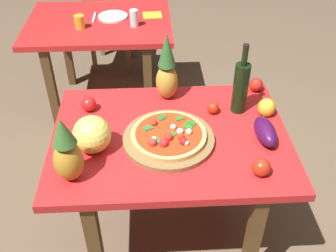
% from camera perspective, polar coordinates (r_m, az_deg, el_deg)
% --- Properties ---
extents(ground_plane, '(10.00, 10.00, 0.00)m').
position_cam_1_polar(ground_plane, '(2.40, 0.27, -15.10)').
color(ground_plane, brown).
extents(display_table, '(1.12, 0.82, 0.75)m').
position_cam_1_polar(display_table, '(1.92, 0.33, -3.53)').
color(display_table, brown).
rests_on(display_table, ground_plane).
extents(background_table, '(1.06, 0.79, 0.75)m').
position_cam_1_polar(background_table, '(3.07, -9.85, 13.08)').
color(background_table, brown).
rests_on(background_table, ground_plane).
extents(dining_chair, '(0.45, 0.45, 0.85)m').
position_cam_1_polar(dining_chair, '(3.70, -8.47, 15.02)').
color(dining_chair, olive).
rests_on(dining_chair, ground_plane).
extents(pizza_board, '(0.42, 0.42, 0.02)m').
position_cam_1_polar(pizza_board, '(1.81, 0.09, -1.92)').
color(pizza_board, olive).
rests_on(pizza_board, display_table).
extents(pizza, '(0.35, 0.35, 0.06)m').
position_cam_1_polar(pizza, '(1.78, 0.10, -1.33)').
color(pizza, '#E5AB63').
rests_on(pizza, pizza_board).
extents(wine_bottle, '(0.08, 0.08, 0.37)m').
position_cam_1_polar(wine_bottle, '(1.96, 10.57, 5.65)').
color(wine_bottle, black).
rests_on(wine_bottle, display_table).
extents(pineapple_left, '(0.12, 0.12, 0.31)m').
position_cam_1_polar(pineapple_left, '(1.60, -14.55, -3.77)').
color(pineapple_left, '#BA8728').
rests_on(pineapple_left, display_table).
extents(pineapple_right, '(0.11, 0.11, 0.37)m').
position_cam_1_polar(pineapple_right, '(2.01, -0.14, 8.15)').
color(pineapple_right, gold).
rests_on(pineapple_right, display_table).
extents(melon, '(0.17, 0.17, 0.17)m').
position_cam_1_polar(melon, '(1.75, -11.05, -1.21)').
color(melon, '#E2DF60').
rests_on(melon, display_table).
extents(bell_pepper, '(0.09, 0.09, 0.10)m').
position_cam_1_polar(bell_pepper, '(2.01, 14.18, 2.64)').
color(bell_pepper, yellow).
rests_on(bell_pepper, display_table).
extents(eggplant, '(0.10, 0.21, 0.09)m').
position_cam_1_polar(eggplant, '(1.85, 14.01, -0.77)').
color(eggplant, '#3E0F41').
rests_on(eggplant, display_table).
extents(tomato_at_corner, '(0.08, 0.08, 0.08)m').
position_cam_1_polar(tomato_at_corner, '(1.68, 13.46, -5.87)').
color(tomato_at_corner, red).
rests_on(tomato_at_corner, display_table).
extents(tomato_near_board, '(0.08, 0.08, 0.08)m').
position_cam_1_polar(tomato_near_board, '(2.02, -11.50, 3.16)').
color(tomato_near_board, red).
rests_on(tomato_near_board, display_table).
extents(tomato_by_bottle, '(0.08, 0.08, 0.08)m').
position_cam_1_polar(tomato_by_bottle, '(2.19, 12.72, 5.92)').
color(tomato_by_bottle, red).
rests_on(tomato_by_bottle, display_table).
extents(tomato_beside_pepper, '(0.06, 0.06, 0.06)m').
position_cam_1_polar(tomato_beside_pepper, '(1.98, 6.58, 2.65)').
color(tomato_beside_pepper, red).
rests_on(tomato_beside_pepper, display_table).
extents(drinking_glass_juice, '(0.07, 0.07, 0.09)m').
position_cam_1_polar(drinking_glass_juice, '(2.91, -12.78, 14.60)').
color(drinking_glass_juice, gold).
rests_on(drinking_glass_juice, background_table).
extents(drinking_glass_water, '(0.06, 0.06, 0.12)m').
position_cam_1_polar(drinking_glass_water, '(2.88, -4.97, 15.42)').
color(drinking_glass_water, silver).
rests_on(drinking_glass_water, background_table).
extents(dinner_plate, '(0.22, 0.22, 0.02)m').
position_cam_1_polar(dinner_plate, '(3.06, -8.05, 15.55)').
color(dinner_plate, white).
rests_on(dinner_plate, background_table).
extents(fork_utensil, '(0.02, 0.18, 0.01)m').
position_cam_1_polar(fork_utensil, '(3.07, -10.74, 15.31)').
color(fork_utensil, silver).
rests_on(fork_utensil, background_table).
extents(knife_utensil, '(0.02, 0.18, 0.01)m').
position_cam_1_polar(knife_utensil, '(3.05, -5.33, 15.62)').
color(knife_utensil, silver).
rests_on(knife_utensil, background_table).
extents(napkin_folded, '(0.15, 0.13, 0.01)m').
position_cam_1_polar(napkin_folded, '(3.07, -2.31, 15.88)').
color(napkin_folded, yellow).
rests_on(napkin_folded, background_table).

